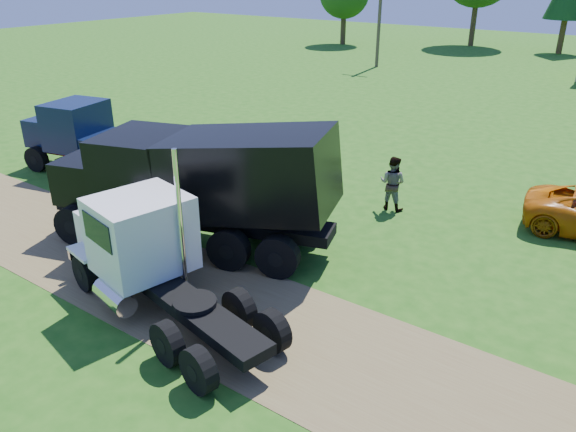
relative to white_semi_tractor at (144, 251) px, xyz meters
The scene contains 6 objects.
ground 2.44m from the white_semi_tractor, 23.75° to the left, with size 140.00×140.00×0.00m, color #205612.
dirt_track 2.44m from the white_semi_tractor, 23.75° to the left, with size 120.00×4.20×0.01m, color brown.
white_semi_tractor is the anchor object (origin of this frame).
black_dump_truck 3.38m from the white_semi_tractor, 109.13° to the left, with size 9.04×5.13×3.85m.
navy_truck 10.95m from the white_semi_tractor, 150.33° to the left, with size 6.64×3.51×2.82m.
spectator_b 9.31m from the white_semi_tractor, 75.24° to the left, with size 0.93×0.73×1.92m, color #999999.
Camera 1 is at (8.24, -8.68, 7.86)m, focal length 35.00 mm.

